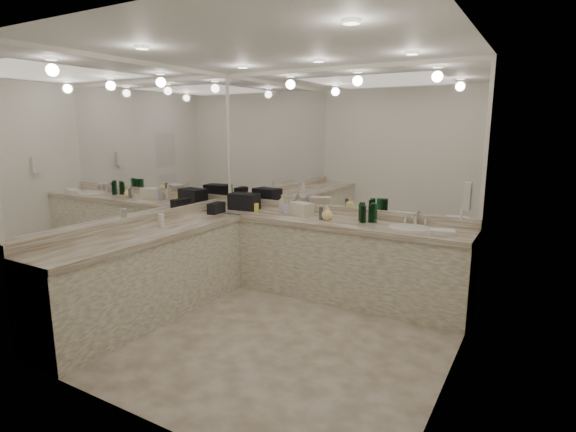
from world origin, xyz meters
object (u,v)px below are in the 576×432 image
Objects in this scene: sink at (410,229)px; soap_bottle_a at (282,204)px; soap_bottle_b at (287,207)px; hand_towel at (443,232)px; wall_phone at (467,196)px; soap_bottle_c at (327,213)px; black_toiletry_bag at (244,201)px; cream_cosmetic_case at (302,209)px.

sink is 1.60m from soap_bottle_a.
hand_towel is at bearing -3.28° from soap_bottle_b.
soap_bottle_c is (-1.53, 0.45, -0.37)m from wall_phone.
sink is at bearing -0.62° from soap_bottle_b.
soap_bottle_a is at bearing 168.65° from soap_bottle_c.
soap_bottle_b is at bearing 173.35° from soap_bottle_c.
black_toiletry_bag is 2.46m from hand_towel.
sink is 1.83× the size of wall_phone.
sink is at bearing 165.59° from hand_towel.
black_toiletry_bag is at bearing -172.84° from soap_bottle_a.
sink is 2.11m from black_toiletry_bag.
black_toiletry_bag is 1.66× the size of soap_bottle_a.
hand_towel is at bearing 122.21° from wall_phone.
wall_phone is 1.44× the size of soap_bottle_c.
wall_phone is at bearing -16.44° from soap_bottle_c.
sink is 1.30m from cream_cosmetic_case.
hand_towel is 1.95m from soap_bottle_a.
soap_bottle_c is (-0.92, -0.05, 0.09)m from sink.
black_toiletry_bag is 1.55× the size of hand_towel.
wall_phone is 2.01m from cream_cosmetic_case.
soap_bottle_a reaches higher than cream_cosmetic_case.
cream_cosmetic_case is 0.38m from soap_bottle_c.
black_toiletry_bag is (-2.72, 0.52, -0.35)m from wall_phone.
soap_bottle_a reaches higher than soap_bottle_c.
black_toiletry_bag is at bearing -158.91° from cream_cosmetic_case.
soap_bottle_c is (1.19, -0.07, -0.02)m from black_toiletry_bag.
cream_cosmetic_case is at bearing 166.80° from soap_bottle_c.
soap_bottle_a is at bearing 7.16° from black_toiletry_bag.
soap_bottle_a reaches higher than hand_towel.
hand_towel is at bearing -1.78° from soap_bottle_c.
wall_phone is at bearing -13.88° from soap_bottle_b.
soap_bottle_a is at bearing 174.87° from hand_towel.
sink is 2.03× the size of soap_bottle_a.
sink is at bearing 18.14° from cream_cosmetic_case.
cream_cosmetic_case is 0.19m from soap_bottle_b.
wall_phone is 1.11× the size of soap_bottle_a.
cream_cosmetic_case is at bearing -9.00° from soap_bottle_a.
hand_towel is at bearing -14.41° from sink.
soap_bottle_c is at bearing 178.22° from hand_towel.
soap_bottle_a reaches higher than black_toiletry_bag.
cream_cosmetic_case is at bearing 6.68° from soap_bottle_b.
sink is 0.91m from wall_phone.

